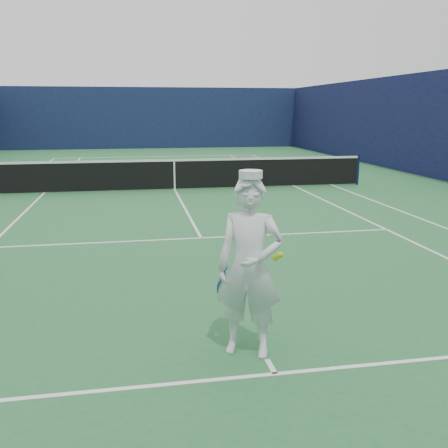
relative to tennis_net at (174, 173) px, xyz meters
The scene contains 5 objects.
ground 0.55m from the tennis_net, ahead, with size 80.00×80.00×0.00m, color #276636.
court_markings 0.55m from the tennis_net, ahead, with size 11.03×23.83×0.01m.
windscreen_fence 1.45m from the tennis_net, ahead, with size 20.12×36.12×4.00m.
tennis_net is the anchor object (origin of this frame).
tennis_player 11.38m from the tennis_net, 90.77° to the right, with size 0.83×0.75×1.99m.
Camera 1 is at (-1.31, -16.24, 2.59)m, focal length 40.00 mm.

